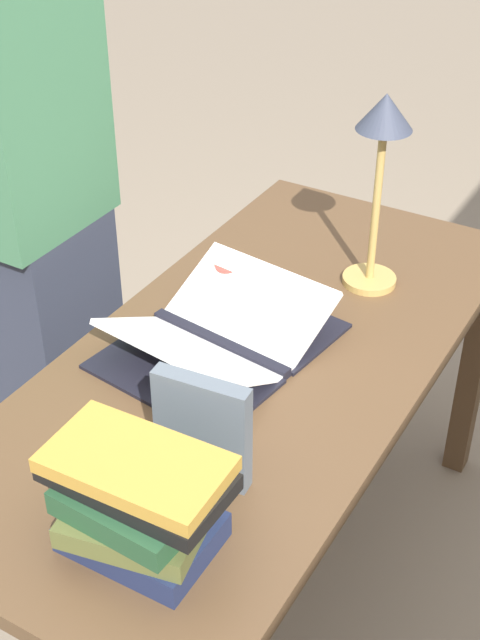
{
  "coord_description": "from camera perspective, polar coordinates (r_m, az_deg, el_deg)",
  "views": [
    {
      "loc": [
        1.29,
        0.72,
        1.85
      ],
      "look_at": [
        0.01,
        -0.03,
        0.83
      ],
      "focal_mm": 50.0,
      "sensor_mm": 36.0,
      "label": 1
    }
  ],
  "objects": [
    {
      "name": "ground_plane",
      "position": [
        2.37,
        0.78,
        -16.83
      ],
      "size": [
        12.0,
        12.0,
        0.0
      ],
      "primitive_type": "plane",
      "color": "gray"
    },
    {
      "name": "coffee_mug",
      "position": [
        2.0,
        -0.68,
        2.59
      ],
      "size": [
        0.09,
        0.08,
        0.08
      ],
      "rotation": [
        0.0,
        0.0,
        5.63
      ],
      "color": "#B74238",
      "rests_on": "reading_desk"
    },
    {
      "name": "book_standing_upright",
      "position": [
        1.5,
        -2.43,
        -7.0
      ],
      "size": [
        0.05,
        0.17,
        0.21
      ],
      "rotation": [
        0.0,
        0.0,
        0.09
      ],
      "color": "slate",
      "rests_on": "reading_desk"
    },
    {
      "name": "book_stack_tall",
      "position": [
        1.41,
        -6.46,
        -11.42
      ],
      "size": [
        0.23,
        0.29,
        0.18
      ],
      "color": "#1E284C",
      "rests_on": "reading_desk"
    },
    {
      "name": "reading_desk",
      "position": [
        1.9,
        0.93,
        -4.57
      ],
      "size": [
        1.5,
        0.69,
        0.75
      ],
      "color": "brown",
      "rests_on": "ground_plane"
    },
    {
      "name": "reading_lamp",
      "position": [
        1.94,
        9.06,
        10.7
      ],
      "size": [
        0.12,
        0.12,
        0.45
      ],
      "color": "tan",
      "rests_on": "reading_desk"
    },
    {
      "name": "open_book",
      "position": [
        1.84,
        -1.3,
        -0.97
      ],
      "size": [
        0.51,
        0.42,
        0.11
      ],
      "rotation": [
        0.0,
        0.0,
        -0.14
      ],
      "color": "black",
      "rests_on": "reading_desk"
    },
    {
      "name": "person_reader",
      "position": [
        2.16,
        -12.68,
        6.88
      ],
      "size": [
        0.36,
        0.23,
        1.75
      ],
      "rotation": [
        0.0,
        0.0,
        3.14
      ],
      "color": "#2D3342",
      "rests_on": "ground_plane"
    }
  ]
}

